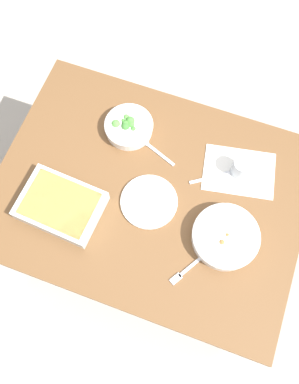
% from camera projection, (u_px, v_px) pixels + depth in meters
% --- Properties ---
extents(ground_plane, '(6.00, 6.00, 0.00)m').
position_uv_depth(ground_plane, '(150.00, 238.00, 2.27)').
color(ground_plane, '#B2A899').
extents(dining_table, '(1.20, 0.90, 0.74)m').
position_uv_depth(dining_table, '(150.00, 200.00, 1.66)').
color(dining_table, brown).
rests_on(dining_table, ground_plane).
extents(placemat, '(0.31, 0.25, 0.00)m').
position_uv_depth(placemat, '(239.00, 172.00, 1.61)').
color(placemat, silver).
rests_on(placemat, dining_table).
extents(stew_bowl, '(0.25, 0.25, 0.06)m').
position_uv_depth(stew_bowl, '(225.00, 237.00, 1.48)').
color(stew_bowl, white).
rests_on(stew_bowl, dining_table).
extents(broccoli_bowl, '(0.20, 0.20, 0.07)m').
position_uv_depth(broccoli_bowl, '(129.00, 126.00, 1.64)').
color(broccoli_bowl, white).
rests_on(broccoli_bowl, dining_table).
extents(baking_dish, '(0.31, 0.24, 0.06)m').
position_uv_depth(baking_dish, '(61.00, 205.00, 1.52)').
color(baking_dish, silver).
rests_on(baking_dish, dining_table).
extents(drink_cup, '(0.07, 0.07, 0.08)m').
position_uv_depth(drink_cup, '(241.00, 168.00, 1.57)').
color(drink_cup, '#B2BCC6').
rests_on(drink_cup, dining_table).
extents(side_plate, '(0.22, 0.22, 0.01)m').
position_uv_depth(side_plate, '(149.00, 202.00, 1.56)').
color(side_plate, white).
rests_on(side_plate, dining_table).
extents(spoon_by_stew, '(0.18, 0.04, 0.01)m').
position_uv_depth(spoon_by_stew, '(214.00, 233.00, 1.52)').
color(spoon_by_stew, silver).
rests_on(spoon_by_stew, dining_table).
extents(spoon_by_broccoli, '(0.17, 0.08, 0.01)m').
position_uv_depth(spoon_by_broccoli, '(153.00, 148.00, 1.64)').
color(spoon_by_broccoli, silver).
rests_on(spoon_by_broccoli, dining_table).
extents(spoon_spare, '(0.16, 0.11, 0.01)m').
position_uv_depth(spoon_spare, '(217.00, 176.00, 1.60)').
color(spoon_spare, silver).
rests_on(spoon_spare, dining_table).
extents(fork_on_table, '(0.11, 0.16, 0.01)m').
position_uv_depth(fork_on_table, '(187.00, 270.00, 1.47)').
color(fork_on_table, silver).
rests_on(fork_on_table, dining_table).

